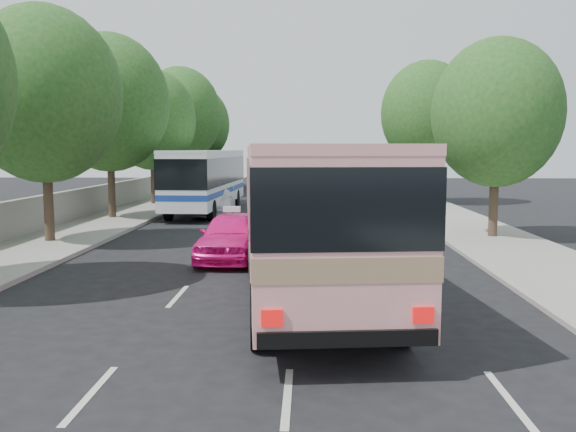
{
  "coord_description": "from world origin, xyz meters",
  "views": [
    {
      "loc": [
        1.3,
        -16.52,
        3.59
      ],
      "look_at": [
        0.68,
        1.58,
        1.6
      ],
      "focal_mm": 38.0,
      "sensor_mm": 36.0,
      "label": 1
    }
  ],
  "objects_px": {
    "pink_bus": "(309,203)",
    "tour_coach_rear": "(225,166)",
    "tour_coach_front": "(206,175)",
    "white_pickup": "(215,201)",
    "pink_taxi": "(232,236)"
  },
  "relations": [
    {
      "from": "pink_taxi",
      "to": "pink_bus",
      "type": "bearing_deg",
      "value": -59.2
    },
    {
      "from": "pink_taxi",
      "to": "white_pickup",
      "type": "bearing_deg",
      "value": 104.79
    },
    {
      "from": "pink_bus",
      "to": "tour_coach_rear",
      "type": "height_order",
      "value": "pink_bus"
    },
    {
      "from": "pink_taxi",
      "to": "tour_coach_front",
      "type": "height_order",
      "value": "tour_coach_front"
    },
    {
      "from": "pink_bus",
      "to": "tour_coach_rear",
      "type": "relative_size",
      "value": 1.04
    },
    {
      "from": "tour_coach_front",
      "to": "tour_coach_rear",
      "type": "bearing_deg",
      "value": 97.05
    },
    {
      "from": "tour_coach_front",
      "to": "tour_coach_rear",
      "type": "relative_size",
      "value": 1.05
    },
    {
      "from": "pink_bus",
      "to": "tour_coach_front",
      "type": "bearing_deg",
      "value": 100.47
    },
    {
      "from": "tour_coach_rear",
      "to": "pink_taxi",
      "type": "bearing_deg",
      "value": -84.12
    },
    {
      "from": "tour_coach_rear",
      "to": "pink_bus",
      "type": "bearing_deg",
      "value": -81.67
    },
    {
      "from": "tour_coach_rear",
      "to": "white_pickup",
      "type": "bearing_deg",
      "value": -86.01
    },
    {
      "from": "pink_taxi",
      "to": "tour_coach_rear",
      "type": "xyz_separation_m",
      "value": [
        -5.12,
        35.94,
        1.23
      ]
    },
    {
      "from": "pink_bus",
      "to": "pink_taxi",
      "type": "relative_size",
      "value": 2.55
    },
    {
      "from": "white_pickup",
      "to": "tour_coach_front",
      "type": "bearing_deg",
      "value": 115.89
    },
    {
      "from": "pink_taxi",
      "to": "tour_coach_front",
      "type": "bearing_deg",
      "value": 106.27
    }
  ]
}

